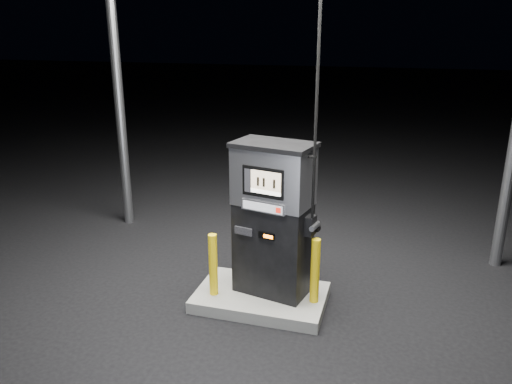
# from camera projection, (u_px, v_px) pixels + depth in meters

# --- Properties ---
(ground) EXTENTS (80.00, 80.00, 0.00)m
(ground) POSITION_uv_depth(u_px,v_px,m) (261.00, 303.00, 6.27)
(ground) COLOR black
(ground) RESTS_ON ground
(pump_island) EXTENTS (1.60, 1.00, 0.15)m
(pump_island) POSITION_uv_depth(u_px,v_px,m) (261.00, 297.00, 6.25)
(pump_island) COLOR slate
(pump_island) RESTS_ON ground
(fuel_dispenser) EXTENTS (1.09, 0.74, 3.93)m
(fuel_dispenser) POSITION_uv_depth(u_px,v_px,m) (273.00, 218.00, 5.98)
(fuel_dispenser) COLOR black
(fuel_dispenser) RESTS_ON pump_island
(bollard_left) EXTENTS (0.13, 0.13, 0.79)m
(bollard_left) POSITION_uv_depth(u_px,v_px,m) (213.00, 265.00, 6.07)
(bollard_left) COLOR yellow
(bollard_left) RESTS_ON pump_island
(bollard_right) EXTENTS (0.14, 0.14, 0.81)m
(bollard_right) POSITION_uv_depth(u_px,v_px,m) (315.00, 271.00, 5.90)
(bollard_right) COLOR yellow
(bollard_right) RESTS_ON pump_island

